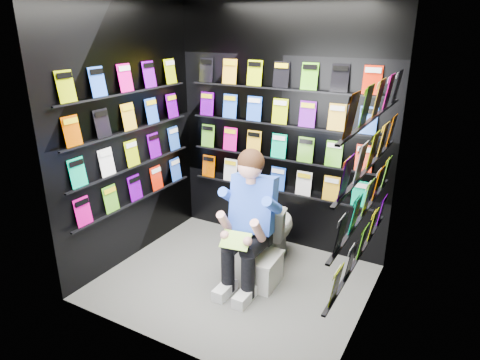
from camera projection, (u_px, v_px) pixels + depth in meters
The scene contains 13 objects.
floor at pixel (234, 282), 4.12m from camera, with size 2.40×2.40×0.00m, color #5D5D5A.
wall_back at pixel (281, 129), 4.49m from camera, with size 2.40×0.04×2.60m, color black.
wall_front at pixel (157, 189), 2.86m from camera, with size 2.40×0.04×2.60m, color black.
wall_left at pixel (128, 135), 4.23m from camera, with size 0.04×2.00×2.60m, color black.
wall_right at pixel (374, 175), 3.12m from camera, with size 0.04×2.00×2.60m, color black.
comics_back at pixel (279, 129), 4.47m from camera, with size 2.10×0.06×1.37m, color red, non-canonical shape.
comics_left at pixel (130, 135), 4.21m from camera, with size 0.06×1.70×1.37m, color red, non-canonical shape.
comics_right at pixel (370, 174), 3.13m from camera, with size 0.06×1.70×1.37m, color red, non-canonical shape.
toilet at pixel (271, 229), 4.36m from camera, with size 0.42×0.75×0.73m, color white.
longbox at pixel (266, 272), 4.03m from camera, with size 0.20×0.37×0.28m, color white.
longbox_lid at pixel (266, 258), 3.97m from camera, with size 0.22×0.39×0.03m, color white.
reader at pixel (254, 205), 3.91m from camera, with size 0.54×0.79×1.45m, color blue, non-canonical shape.
held_comic at pixel (236, 240), 3.69m from camera, with size 0.26×0.01×0.18m, color green.
Camera 1 is at (1.78, -3.05, 2.34)m, focal length 32.00 mm.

